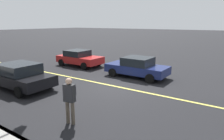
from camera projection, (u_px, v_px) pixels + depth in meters
ground at (116, 86)px, 12.30m from camera, size 200.00×200.00×0.00m
curb_edge at (9, 133)px, 6.99m from camera, size 80.00×0.16×0.15m
lane_stripe_center at (116, 86)px, 12.30m from camera, size 80.00×0.16×0.01m
car_navy at (137, 67)px, 14.31m from camera, size 4.26×2.05×1.40m
car_red at (79, 58)px, 17.98m from camera, size 3.99×2.08×1.37m
car_black at (19, 76)px, 11.86m from camera, size 4.48×2.12×1.46m
pedestrian_with_backpack at (70, 97)px, 7.60m from camera, size 0.45×0.41×1.78m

